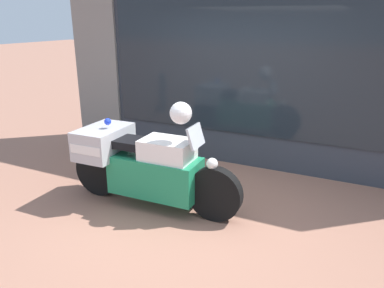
# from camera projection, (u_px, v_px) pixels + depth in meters

# --- Properties ---
(ground_plane) EXTENTS (60.00, 60.00, 0.00)m
(ground_plane) POSITION_uv_depth(u_px,v_px,m) (192.00, 212.00, 4.73)
(ground_plane) COLOR #9E6B56
(shop_building) EXTENTS (6.61, 0.55, 3.40)m
(shop_building) POSITION_uv_depth(u_px,v_px,m) (222.00, 58.00, 6.06)
(shop_building) COLOR #333842
(shop_building) RESTS_ON ground
(window_display) EXTENTS (5.23, 0.30, 1.98)m
(window_display) POSITION_uv_depth(u_px,v_px,m) (268.00, 137.00, 6.14)
(window_display) COLOR slate
(window_display) RESTS_ON ground
(paramedic_motorcycle) EXTENTS (2.37, 0.79, 1.15)m
(paramedic_motorcycle) POSITION_uv_depth(u_px,v_px,m) (142.00, 163.00, 4.77)
(paramedic_motorcycle) COLOR black
(paramedic_motorcycle) RESTS_ON ground
(white_helmet) EXTENTS (0.26, 0.26, 0.26)m
(white_helmet) POSITION_uv_depth(u_px,v_px,m) (181.00, 113.00, 4.32)
(white_helmet) COLOR white
(white_helmet) RESTS_ON paramedic_motorcycle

